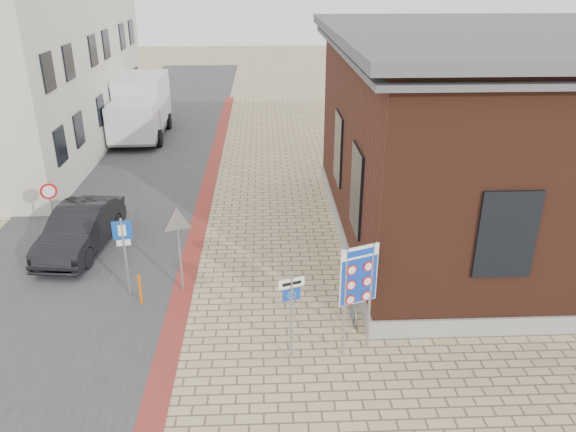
{
  "coord_description": "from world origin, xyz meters",
  "views": [
    {
      "loc": [
        0.4,
        -10.52,
        8.44
      ],
      "look_at": [
        1.03,
        3.65,
        2.2
      ],
      "focal_mm": 35.0,
      "sensor_mm": 36.0,
      "label": 1
    }
  ],
  "objects_px": {
    "bollard": "(140,290)",
    "box_truck": "(140,107)",
    "sedan": "(80,229)",
    "essen_sign": "(291,304)",
    "parking_sign": "(124,244)",
    "border_sign": "(359,277)"
  },
  "relations": [
    {
      "from": "parking_sign",
      "to": "bollard",
      "type": "distance_m",
      "value": 1.31
    },
    {
      "from": "border_sign",
      "to": "essen_sign",
      "type": "height_order",
      "value": "border_sign"
    },
    {
      "from": "sedan",
      "to": "border_sign",
      "type": "bearing_deg",
      "value": -29.43
    },
    {
      "from": "bollard",
      "to": "parking_sign",
      "type": "bearing_deg",
      "value": 129.59
    },
    {
      "from": "essen_sign",
      "to": "border_sign",
      "type": "bearing_deg",
      "value": -11.61
    },
    {
      "from": "box_truck",
      "to": "essen_sign",
      "type": "xyz_separation_m",
      "value": [
        7.19,
        -19.57,
        -0.15
      ]
    },
    {
      "from": "sedan",
      "to": "parking_sign",
      "type": "bearing_deg",
      "value": -47.91
    },
    {
      "from": "box_truck",
      "to": "parking_sign",
      "type": "bearing_deg",
      "value": -81.46
    },
    {
      "from": "sedan",
      "to": "parking_sign",
      "type": "xyz_separation_m",
      "value": [
        2.15,
        -2.95,
        0.87
      ]
    },
    {
      "from": "border_sign",
      "to": "bollard",
      "type": "relative_size",
      "value": 3.09
    },
    {
      "from": "bollard",
      "to": "box_truck",
      "type": "bearing_deg",
      "value": 100.61
    },
    {
      "from": "sedan",
      "to": "parking_sign",
      "type": "height_order",
      "value": "parking_sign"
    },
    {
      "from": "bollard",
      "to": "essen_sign",
      "type": "bearing_deg",
      "value": -32.04
    },
    {
      "from": "sedan",
      "to": "essen_sign",
      "type": "distance_m",
      "value": 8.9
    },
    {
      "from": "essen_sign",
      "to": "parking_sign",
      "type": "relative_size",
      "value": 0.97
    },
    {
      "from": "border_sign",
      "to": "sedan",
      "type": "bearing_deg",
      "value": 123.02
    },
    {
      "from": "sedan",
      "to": "essen_sign",
      "type": "bearing_deg",
      "value": -36.26
    },
    {
      "from": "essen_sign",
      "to": "parking_sign",
      "type": "distance_m",
      "value": 5.34
    },
    {
      "from": "box_truck",
      "to": "parking_sign",
      "type": "distance_m",
      "value": 16.8
    },
    {
      "from": "sedan",
      "to": "box_truck",
      "type": "height_order",
      "value": "box_truck"
    },
    {
      "from": "essen_sign",
      "to": "bollard",
      "type": "height_order",
      "value": "essen_sign"
    },
    {
      "from": "border_sign",
      "to": "parking_sign",
      "type": "xyz_separation_m",
      "value": [
        -5.95,
        2.81,
        -0.44
      ]
    }
  ]
}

